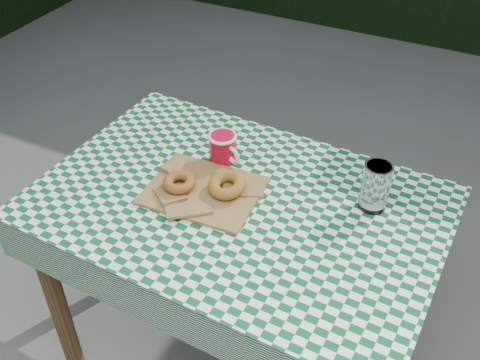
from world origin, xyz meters
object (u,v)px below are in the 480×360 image
at_px(paper_bag, 204,190).
at_px(table, 238,289).
at_px(drinking_glass, 375,186).
at_px(coffee_mug, 223,148).

bearing_deg(paper_bag, table, 4.89).
height_order(paper_bag, drinking_glass, drinking_glass).
distance_m(paper_bag, drinking_glass, 0.48).
bearing_deg(table, coffee_mug, 132.23).
xyz_separation_m(table, coffee_mug, (-0.13, 0.15, 0.43)).
bearing_deg(coffee_mug, table, -24.46).
relative_size(table, paper_bag, 3.52).
xyz_separation_m(table, drinking_glass, (0.34, 0.15, 0.45)).
relative_size(table, coffee_mug, 6.83).
relative_size(coffee_mug, drinking_glass, 1.16).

